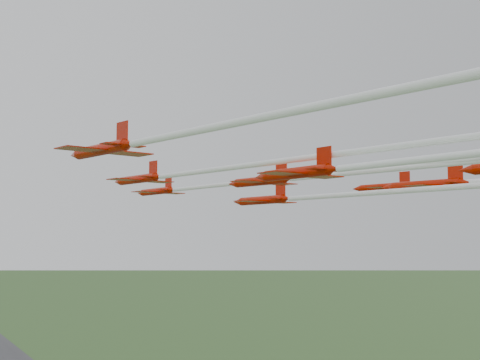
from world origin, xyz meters
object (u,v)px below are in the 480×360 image
jet_row2_left (225,168)px  jet_row3_mid (335,174)px  jet_lead (229,184)px  jet_row2_right (315,197)px  jet_row3_left (224,125)px  jet_row3_right (450,183)px  jet_row4_left (413,160)px

jet_row2_left → jet_row3_mid: 12.03m
jet_lead → jet_row2_right: bearing=-32.6°
jet_lead → jet_row3_left: 37.56m
jet_lead → jet_row3_left: jet_row3_left is taller
jet_row2_right → jet_row3_mid: 16.60m
jet_row3_left → jet_row3_right: 49.52m
jet_row2_right → jet_row3_right: 18.52m
jet_lead → jet_row3_left: size_ratio=0.94×
jet_row2_left → jet_row2_right: size_ratio=1.25×
jet_lead → jet_row3_right: (27.31, -12.28, 0.35)m
jet_row3_left → jet_lead: bearing=49.5°
jet_row2_right → jet_row3_right: bearing=-35.8°
jet_row3_right → jet_row4_left: bearing=-154.3°
jet_row3_right → jet_row4_left: size_ratio=0.85×
jet_lead → jet_row3_mid: bearing=-91.2°
jet_row2_right → jet_row3_left: size_ratio=0.74×
jet_row2_right → jet_lead: bearing=147.7°
jet_lead → jet_row2_right: 11.65m
jet_row3_left → jet_row3_mid: jet_row3_left is taller
jet_lead → jet_row4_left: 38.62m
jet_row2_left → jet_row3_left: bearing=-129.3°
jet_row3_left → jet_row2_right: bearing=33.0°
jet_row2_right → jet_row4_left: jet_row4_left is taller
jet_row2_right → jet_row3_right: (16.62, -7.94, 1.96)m
jet_lead → jet_row2_right: size_ratio=1.27×
jet_lead → jet_row2_left: (-7.96, -14.40, 0.33)m
jet_row3_left → jet_row2_left: bearing=50.3°
jet_lead → jet_row4_left: jet_lead is taller
jet_row3_mid → jet_row3_right: 25.11m
jet_row2_right → jet_row3_right: jet_row3_right is taller
jet_row2_right → jet_row3_left: 40.49m
jet_row4_left → jet_row3_left: bearing=149.1°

